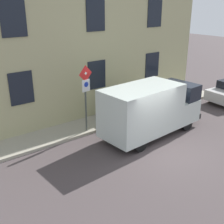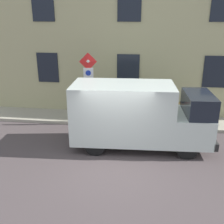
# 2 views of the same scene
# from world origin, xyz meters

# --- Properties ---
(ground_plane) EXTENTS (80.00, 80.00, 0.00)m
(ground_plane) POSITION_xyz_m (0.00, 0.00, 0.00)
(ground_plane) COLOR #473E3E
(sidewalk_slab) EXTENTS (1.74, 17.03, 0.14)m
(sidewalk_slab) POSITION_xyz_m (3.85, 0.00, 0.07)
(sidewalk_slab) COLOR #9C9684
(sidewalk_slab) RESTS_ON ground_plane
(building_facade) EXTENTS (0.75, 15.03, 7.48)m
(building_facade) POSITION_xyz_m (5.07, 0.00, 3.74)
(building_facade) COLOR tan
(building_facade) RESTS_ON ground_plane
(sign_post_stacked) EXTENTS (0.18, 0.56, 3.12)m
(sign_post_stacked) POSITION_xyz_m (3.19, 1.66, 2.24)
(sign_post_stacked) COLOR #474C47
(sign_post_stacked) RESTS_ON sidewalk_slab
(delivery_van) EXTENTS (2.31, 5.44, 2.50)m
(delivery_van) POSITION_xyz_m (1.27, -0.69, 1.33)
(delivery_van) COLOR silver
(delivery_van) RESTS_ON ground_plane
(bicycle_orange) EXTENTS (0.47, 1.72, 0.89)m
(bicycle_orange) POSITION_xyz_m (4.17, -2.41, 0.51)
(bicycle_orange) COLOR black
(bicycle_orange) RESTS_ON sidewalk_slab
(bicycle_red) EXTENTS (0.46, 1.72, 0.89)m
(bicycle_red) POSITION_xyz_m (4.17, -1.50, 0.51)
(bicycle_red) COLOR black
(bicycle_red) RESTS_ON sidewalk_slab
(bicycle_green) EXTENTS (0.46, 1.71, 0.89)m
(bicycle_green) POSITION_xyz_m (4.17, -0.58, 0.51)
(bicycle_green) COLOR black
(bicycle_green) RESTS_ON sidewalk_slab
(pedestrian) EXTENTS (0.40, 0.26, 1.72)m
(pedestrian) POSITION_xyz_m (4.01, -0.72, 1.07)
(pedestrian) COLOR #262B47
(pedestrian) RESTS_ON sidewalk_slab
(litter_bin) EXTENTS (0.44, 0.44, 0.90)m
(litter_bin) POSITION_xyz_m (3.33, -0.11, 0.59)
(litter_bin) COLOR #2D5133
(litter_bin) RESTS_ON sidewalk_slab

